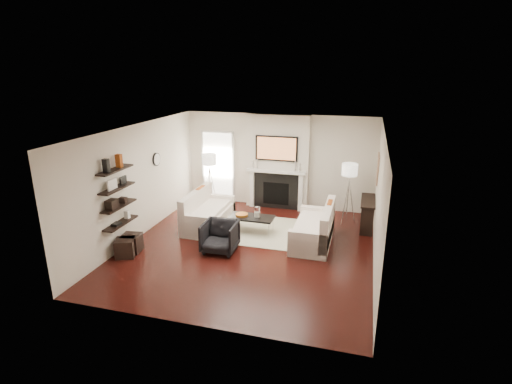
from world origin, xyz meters
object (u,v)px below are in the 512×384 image
(armchair, at_px, (220,235))
(ottoman_near, at_px, (132,243))
(lamp_right_shade, at_px, (350,170))
(coffee_table, at_px, (251,217))
(loveseat_left_base, at_px, (209,219))
(loveseat_right_base, at_px, (313,234))
(lamp_left_shade, at_px, (209,159))

(armchair, distance_m, ottoman_near, 1.99)
(lamp_right_shade, bearing_deg, ottoman_near, -145.85)
(ottoman_near, bearing_deg, coffee_table, 37.36)
(loveseat_left_base, distance_m, loveseat_right_base, 2.74)
(loveseat_left_base, relative_size, lamp_left_shade, 4.50)
(coffee_table, relative_size, armchair, 1.45)
(lamp_left_shade, bearing_deg, lamp_right_shade, -1.66)
(armchair, bearing_deg, ottoman_near, -165.72)
(lamp_left_shade, bearing_deg, armchair, -64.03)
(loveseat_right_base, relative_size, lamp_left_shade, 4.50)
(coffee_table, relative_size, ottoman_near, 2.75)
(loveseat_left_base, distance_m, coffee_table, 1.19)
(lamp_left_shade, bearing_deg, coffee_table, -40.77)
(loveseat_right_base, relative_size, ottoman_near, 4.50)
(coffee_table, bearing_deg, armchair, -107.87)
(armchair, bearing_deg, coffee_table, 70.22)
(coffee_table, bearing_deg, loveseat_left_base, 175.45)
(lamp_left_shade, bearing_deg, ottoman_near, -101.04)
(lamp_right_shade, bearing_deg, armchair, -136.18)
(lamp_left_shade, distance_m, lamp_right_shade, 3.90)
(lamp_left_shade, distance_m, ottoman_near, 3.47)
(coffee_table, distance_m, lamp_left_shade, 2.44)
(loveseat_right_base, relative_size, armchair, 2.38)
(armchair, relative_size, ottoman_near, 1.89)
(coffee_table, bearing_deg, ottoman_near, -142.64)
(loveseat_left_base, distance_m, armchair, 1.52)
(lamp_left_shade, relative_size, ottoman_near, 1.00)
(coffee_table, xyz_separation_m, lamp_left_shade, (-1.66, 1.44, 1.05))
(loveseat_right_base, xyz_separation_m, lamp_left_shade, (-3.21, 1.61, 1.24))
(loveseat_left_base, height_order, lamp_left_shade, lamp_left_shade)
(loveseat_left_base, xyz_separation_m, coffee_table, (1.17, -0.09, 0.19))
(loveseat_left_base, height_order, loveseat_right_base, same)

